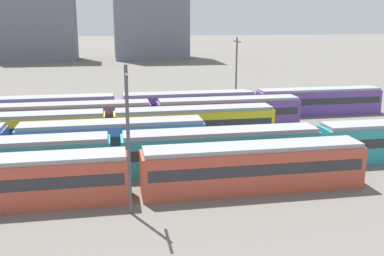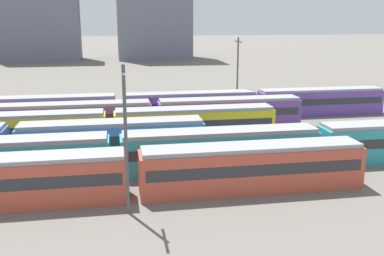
{
  "view_description": "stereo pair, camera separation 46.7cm",
  "coord_description": "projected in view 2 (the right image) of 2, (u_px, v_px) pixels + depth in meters",
  "views": [
    {
      "loc": [
        26.18,
        -32.34,
        13.54
      ],
      "look_at": [
        34.48,
        13.0,
        2.04
      ],
      "focal_mm": 41.51,
      "sensor_mm": 36.0,
      "label": 1
    },
    {
      "loc": [
        26.64,
        -32.42,
        13.54
      ],
      "look_at": [
        34.48,
        13.0,
        2.04
      ],
      "focal_mm": 41.51,
      "sensor_mm": 36.0,
      "label": 2
    }
  ],
  "objects": [
    {
      "name": "train_track_0",
      "position": [
        3.0,
        181.0,
        32.43
      ],
      "size": [
        55.8,
        3.06,
        3.75
      ],
      "color": "#BC4C38",
      "rests_on": "ground_plane"
    },
    {
      "name": "train_track_1",
      "position": [
        318.0,
        144.0,
        41.85
      ],
      "size": [
        112.5,
        3.06,
        3.75
      ],
      "color": "teal",
      "rests_on": "ground_plane"
    },
    {
      "name": "train_track_3",
      "position": [
        20.0,
        130.0,
        47.03
      ],
      "size": [
        55.8,
        3.06,
        3.75
      ],
      "color": "yellow",
      "rests_on": "ground_plane"
    },
    {
      "name": "train_track_4",
      "position": [
        76.0,
        118.0,
        52.89
      ],
      "size": [
        55.8,
        3.06,
        3.75
      ],
      "color": "#6B429E",
      "rests_on": "ground_plane"
    },
    {
      "name": "train_track_5",
      "position": [
        120.0,
        108.0,
        58.74
      ],
      "size": [
        74.7,
        3.06,
        3.75
      ],
      "color": "#6B429E",
      "rests_on": "ground_plane"
    },
    {
      "name": "catenary_pole_1",
      "position": [
        238.0,
        72.0,
        63.48
      ],
      "size": [
        0.24,
        3.2,
        10.85
      ],
      "color": "#4C4C51",
      "rests_on": "ground_plane"
    },
    {
      "name": "catenary_pole_2",
      "position": [
        126.0,
        134.0,
        30.22
      ],
      "size": [
        0.24,
        3.2,
        10.56
      ],
      "color": "#4C4C51",
      "rests_on": "ground_plane"
    },
    {
      "name": "distant_building_2",
      "position": [
        36.0,
        1.0,
        141.39
      ],
      "size": [
        26.31,
        12.26,
        37.43
      ],
      "primitive_type": "cube",
      "color": "slate",
      "rests_on": "ground_plane"
    },
    {
      "name": "distant_building_3",
      "position": [
        153.0,
        0.0,
        147.47
      ],
      "size": [
        24.04,
        18.55,
        38.25
      ],
      "primitive_type": "cube",
      "color": "slate",
      "rests_on": "ground_plane"
    }
  ]
}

